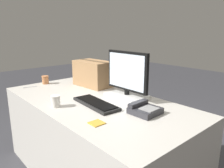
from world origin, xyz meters
TOP-DOWN VIEW (x-y plane):
  - office_desk at (0.00, 0.00)m, footprint 1.80×0.90m
  - monitor at (0.15, 0.25)m, footprint 0.45×0.25m
  - keyboard at (0.11, -0.07)m, footprint 0.47×0.19m
  - desk_phone at (0.48, 0.09)m, footprint 0.20×0.20m
  - paper_cup_left at (-0.81, -0.07)m, footprint 0.08×0.08m
  - paper_cup_right at (-0.06, -0.33)m, footprint 0.07×0.07m
  - spoon at (-0.78, -0.23)m, footprint 0.04×0.14m
  - cardboard_box at (-0.40, 0.29)m, footprint 0.42×0.27m
  - sticky_note_pad at (0.40, -0.28)m, footprint 0.09×0.09m

SIDE VIEW (x-z plane):
  - office_desk at x=0.00m, z-range 0.00..0.73m
  - spoon at x=-0.78m, z-range 0.73..0.73m
  - sticky_note_pad at x=0.40m, z-range 0.73..0.74m
  - keyboard at x=0.11m, z-range 0.73..0.76m
  - desk_phone at x=0.48m, z-range 0.72..0.79m
  - paper_cup_left at x=-0.81m, z-range 0.73..0.82m
  - paper_cup_right at x=-0.06m, z-range 0.73..0.82m
  - cardboard_box at x=-0.40m, z-range 0.73..1.00m
  - monitor at x=0.15m, z-range 0.68..1.09m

